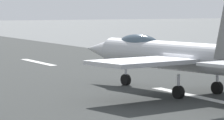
# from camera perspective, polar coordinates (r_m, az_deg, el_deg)

# --- Properties ---
(ground_plane) EXTENTS (400.00, 400.00, 0.00)m
(ground_plane) POSITION_cam_1_polar(r_m,az_deg,el_deg) (39.04, 6.77, -3.08)
(ground_plane) COLOR slate
(runway_strip) EXTENTS (240.00, 26.00, 0.02)m
(runway_strip) POSITION_cam_1_polar(r_m,az_deg,el_deg) (39.03, 6.78, -3.07)
(runway_strip) COLOR #313432
(runway_strip) RESTS_ON ground
(fighter_jet) EXTENTS (17.65, 13.40, 5.54)m
(fighter_jet) POSITION_cam_1_polar(r_m,az_deg,el_deg) (39.56, 5.79, 0.45)
(fighter_jet) COLOR #B2B4BA
(fighter_jet) RESTS_ON ground
(marker_cone_far) EXTENTS (0.44, 0.44, 0.55)m
(marker_cone_far) POSITION_cam_1_polar(r_m,az_deg,el_deg) (65.71, 4.56, 0.34)
(marker_cone_far) COLOR orange
(marker_cone_far) RESTS_ON ground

